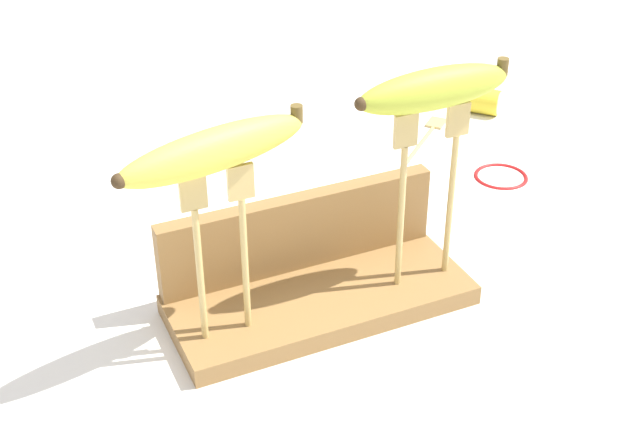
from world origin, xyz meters
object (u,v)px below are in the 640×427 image
(fork_stand_left, at_px, (221,239))
(fork_stand_right, at_px, (428,182))
(banana_raised_left, at_px, (214,150))
(banana_chunk_near, at_px, (484,101))
(banana_raised_right, at_px, (435,89))
(wire_coil, at_px, (501,175))
(fork_fallen_far, at_px, (427,134))

(fork_stand_left, distance_m, fork_stand_right, 0.23)
(banana_raised_left, bearing_deg, banana_chunk_near, 33.65)
(banana_raised_right, xyz_separation_m, banana_chunk_near, (0.34, 0.38, -0.23))
(banana_raised_right, xyz_separation_m, wire_coil, (0.24, 0.19, -0.25))
(fork_stand_left, distance_m, banana_raised_right, 0.26)
(fork_stand_right, bearing_deg, banana_chunk_near, 48.25)
(banana_raised_right, bearing_deg, banana_chunk_near, 48.24)
(fork_fallen_far, distance_m, wire_coil, 0.16)
(banana_raised_left, height_order, wire_coil, banana_raised_left)
(fork_stand_right, relative_size, banana_chunk_near, 3.16)
(fork_fallen_far, xyz_separation_m, banana_chunk_near, (0.12, 0.03, 0.02))
(fork_stand_right, xyz_separation_m, wire_coil, (0.24, 0.19, -0.14))
(fork_stand_right, bearing_deg, fork_fallen_far, 58.14)
(banana_raised_left, relative_size, fork_fallen_far, 1.39)
(banana_raised_right, height_order, wire_coil, banana_raised_right)
(banana_raised_left, xyz_separation_m, banana_raised_right, (0.23, 0.00, 0.02))
(banana_raised_left, distance_m, fork_fallen_far, 0.61)
(fork_fallen_far, relative_size, wire_coil, 1.93)
(fork_fallen_far, height_order, banana_chunk_near, banana_chunk_near)
(wire_coil, bearing_deg, fork_fallen_far, 99.93)
(fork_stand_right, bearing_deg, fork_stand_left, 180.00)
(banana_raised_right, relative_size, wire_coil, 2.35)
(banana_raised_right, height_order, banana_chunk_near, banana_raised_right)
(banana_raised_left, xyz_separation_m, fork_fallen_far, (0.44, 0.34, -0.23))
(banana_raised_left, height_order, banana_chunk_near, banana_raised_left)
(banana_raised_left, relative_size, wire_coil, 2.67)
(fork_stand_left, height_order, banana_raised_left, banana_raised_left)
(fork_stand_left, bearing_deg, fork_stand_right, -0.00)
(fork_stand_right, distance_m, banana_chunk_near, 0.52)
(banana_chunk_near, xyz_separation_m, wire_coil, (-0.10, -0.19, -0.02))
(fork_stand_left, xyz_separation_m, fork_fallen_far, (0.44, 0.34, -0.13))
(banana_chunk_near, bearing_deg, fork_stand_right, -131.75)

